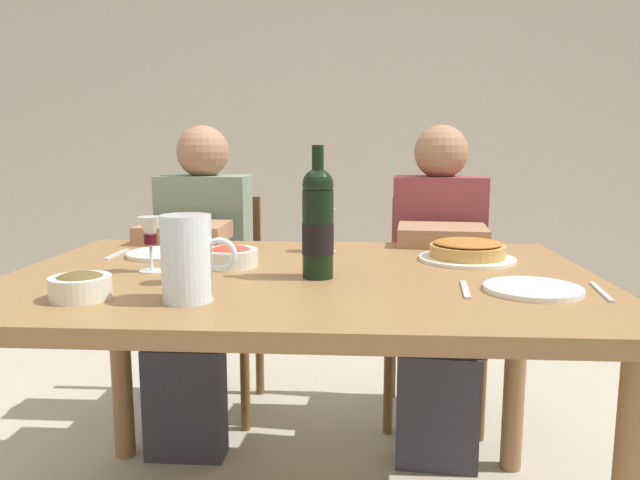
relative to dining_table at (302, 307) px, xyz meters
The scene contains 20 objects.
back_wall 2.74m from the dining_table, 90.00° to the left, with size 8.00×0.10×2.80m, color beige.
dining_table is the anchor object (origin of this frame).
wine_bottle 0.24m from the dining_table, 49.75° to the right, with size 0.08×0.08×0.33m.
water_pitcher 0.40m from the dining_table, 125.41° to the right, with size 0.16×0.11×0.18m.
baked_tart 0.51m from the dining_table, 22.92° to the left, with size 0.27×0.27×0.06m.
salad_bowl 0.24m from the dining_table, 161.78° to the left, with size 0.15×0.15×0.06m.
olive_bowl 0.55m from the dining_table, 146.45° to the right, with size 0.13×0.13×0.06m.
wine_glass_left_diner 0.44m from the dining_table, behind, with size 0.06×0.06×0.14m.
wine_glass_right_diner 0.34m from the dining_table, 150.37° to the right, with size 0.07×0.07×0.14m.
wine_glass_centre 0.37m from the dining_table, 81.97° to the left, with size 0.06×0.06×0.13m.
dinner_plate_left_setting 0.57m from the dining_table, 17.24° to the right, with size 0.22×0.22×0.01m, color white.
dinner_plate_right_setting 0.49m from the dining_table, 153.49° to the left, with size 0.23×0.23×0.01m, color white.
fork_left_setting 0.43m from the dining_table, 23.26° to the right, with size 0.16×0.01×0.01m, color silver.
knife_left_setting 0.72m from the dining_table, 13.65° to the right, with size 0.18×0.01×0.01m, color silver.
knife_right_setting 0.36m from the dining_table, 142.45° to the left, with size 0.18×0.01×0.01m, color silver.
spoon_right_setting 0.62m from the dining_table, 159.74° to the left, with size 0.16×0.01×0.01m, color silver.
chair_left 1.01m from the dining_table, 116.88° to the left, with size 0.40×0.40×0.87m.
diner_left 0.79m from the dining_table, 124.64° to the left, with size 0.34×0.50×1.16m.
chair_right 1.01m from the dining_table, 62.52° to the left, with size 0.44×0.44×0.87m.
diner_right 0.78m from the dining_table, 55.71° to the left, with size 0.37×0.53×1.16m.
Camera 1 is at (0.15, -1.51, 1.09)m, focal length 33.61 mm.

